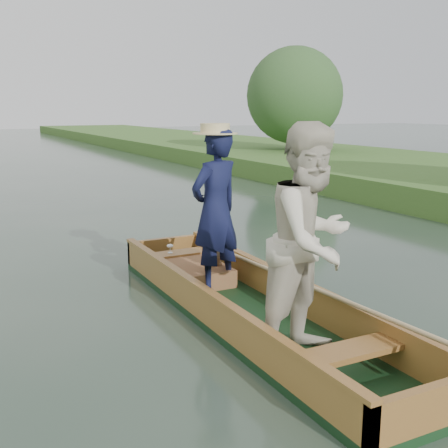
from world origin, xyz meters
name	(u,v)px	position (x,y,z in m)	size (l,w,h in m)	color
ground	(250,321)	(0.00, 0.00, 0.00)	(120.00, 120.00, 0.00)	#283D30
trees_far	(407,96)	(9.46, 7.46, 2.57)	(4.62, 16.42, 4.58)	#47331E
punt	(263,253)	(0.01, -0.25, 0.81)	(1.19, 5.13, 2.13)	black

